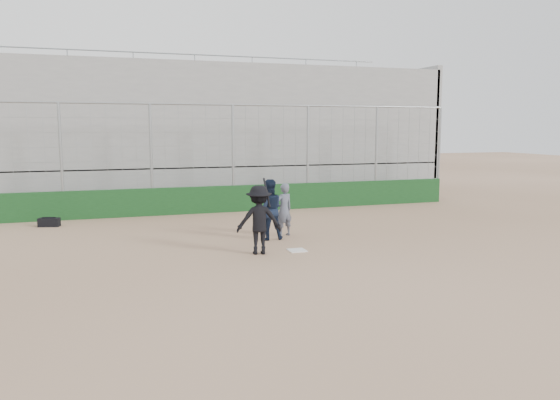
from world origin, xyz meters
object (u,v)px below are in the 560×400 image
object	(u,v)px
equipment_bag	(49,222)
batter_at_plate	(259,220)
umpire	(284,212)
catcher_crouched	(269,220)

from	to	relation	value
equipment_bag	batter_at_plate	bearing A→B (deg)	-47.03
umpire	catcher_crouched	bearing A→B (deg)	15.44
equipment_bag	umpire	bearing A→B (deg)	-29.58
catcher_crouched	equipment_bag	size ratio (longest dim) A/B	1.67
batter_at_plate	equipment_bag	bearing A→B (deg)	132.97
catcher_crouched	equipment_bag	xyz separation A→B (m)	(-6.11, 4.21, -0.44)
batter_at_plate	equipment_bag	distance (m)	7.91
batter_at_plate	catcher_crouched	distance (m)	1.74
batter_at_plate	catcher_crouched	size ratio (longest dim) A/B	1.62
batter_at_plate	equipment_bag	size ratio (longest dim) A/B	2.70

